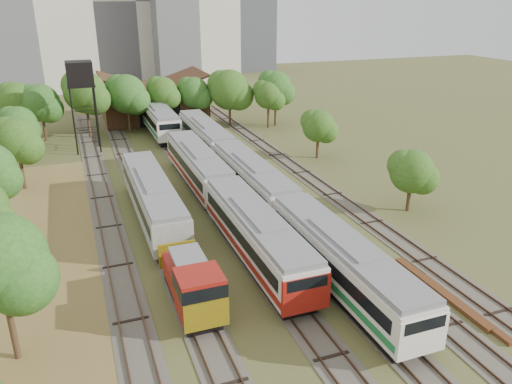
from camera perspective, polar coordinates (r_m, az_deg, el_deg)
name	(u,v)px	position (r m, az deg, el deg)	size (l,w,h in m)	color
ground	(328,310)	(33.14, 8.23, -13.19)	(240.00, 240.00, 0.00)	#475123
dry_grass_patch	(29,299)	(36.97, -24.50, -11.10)	(14.00, 60.00, 0.04)	brown
tracks	(211,184)	(53.73, -5.11, 0.95)	(24.60, 80.00, 0.19)	#4C473D
railcar_red_set	(223,195)	(44.92, -3.84, -0.39)	(3.18, 34.57, 3.93)	black
railcar_green_set	(253,180)	(48.83, -0.40, 1.40)	(3.10, 52.08, 3.84)	black
railcar_rear	(159,120)	(74.40, -11.02, 8.10)	(3.29, 16.08, 4.07)	black
shunter_locomotive	(194,287)	(32.12, -7.16, -10.67)	(2.74, 8.10, 3.59)	black
old_grey_coach	(153,198)	(45.11, -11.72, -0.67)	(3.13, 18.00, 3.87)	black
water_tower	(80,76)	(67.05, -19.49, 12.38)	(3.30, 3.30, 11.41)	black
rail_pile_near	(440,291)	(36.53, 20.26, -10.59)	(0.61, 9.22, 0.31)	#5A3219
rail_pile_far	(463,307)	(35.46, 22.58, -12.02)	(0.50, 7.97, 0.26)	#5A3219
maintenance_shed	(154,102)	(84.13, -11.62, 10.09)	(16.45, 11.55, 7.58)	#391E15
tree_band_left	(1,173)	(44.73, -27.17, 1.90)	(7.32, 66.36, 8.64)	#382616
tree_band_far	(160,93)	(75.76, -10.92, 11.07)	(38.49, 9.64, 9.38)	#382616
tree_band_right	(317,122)	(62.50, 6.99, 7.92)	(4.37, 38.76, 7.18)	#382616
tower_centre	(130,1)	(124.67, -14.18, 20.40)	(20.00, 18.00, 36.00)	#B8B1A7
tower_far_right	(248,17)	(142.03, -0.93, 19.41)	(12.00, 12.00, 28.00)	#45474D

